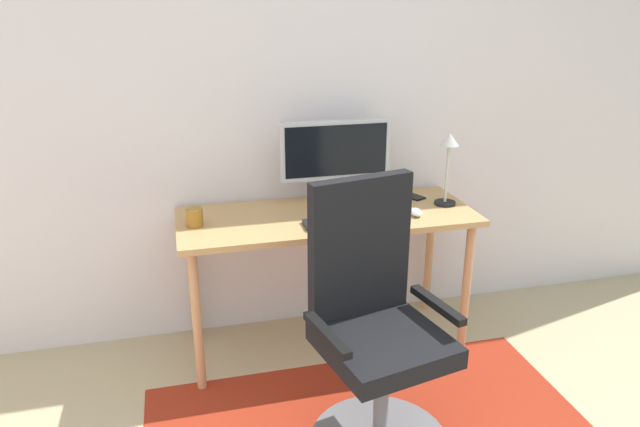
# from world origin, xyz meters

# --- Properties ---
(wall_back) EXTENTS (6.00, 0.10, 2.60)m
(wall_back) POSITION_xyz_m (0.00, 2.20, 1.30)
(wall_back) COLOR silver
(wall_back) RESTS_ON ground
(desk) EXTENTS (1.47, 0.58, 0.74)m
(desk) POSITION_xyz_m (0.07, 1.84, 0.66)
(desk) COLOR tan
(desk) RESTS_ON ground
(monitor) EXTENTS (0.57, 0.18, 0.44)m
(monitor) POSITION_xyz_m (0.15, 1.99, 1.01)
(monitor) COLOR #B2B2B7
(monitor) RESTS_ON desk
(keyboard) EXTENTS (0.43, 0.13, 0.02)m
(keyboard) POSITION_xyz_m (0.13, 1.69, 0.75)
(keyboard) COLOR black
(keyboard) RESTS_ON desk
(computer_mouse) EXTENTS (0.06, 0.10, 0.03)m
(computer_mouse) POSITION_xyz_m (0.48, 1.72, 0.76)
(computer_mouse) COLOR white
(computer_mouse) RESTS_ON desk
(coffee_cup) EXTENTS (0.08, 0.08, 0.09)m
(coffee_cup) POSITION_xyz_m (-0.58, 1.83, 0.79)
(coffee_cup) COLOR #97621F
(coffee_cup) RESTS_ON desk
(cell_phone) EXTENTS (0.12, 0.16, 0.01)m
(cell_phone) POSITION_xyz_m (0.58, 1.99, 0.75)
(cell_phone) COLOR black
(cell_phone) RESTS_ON desk
(desk_lamp) EXTENTS (0.11, 0.11, 0.37)m
(desk_lamp) POSITION_xyz_m (0.70, 1.83, 0.99)
(desk_lamp) COLOR black
(desk_lamp) RESTS_ON desk
(office_chair) EXTENTS (0.58, 0.57, 1.12)m
(office_chair) POSITION_xyz_m (0.06, 1.08, 0.44)
(office_chair) COLOR slate
(office_chair) RESTS_ON ground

